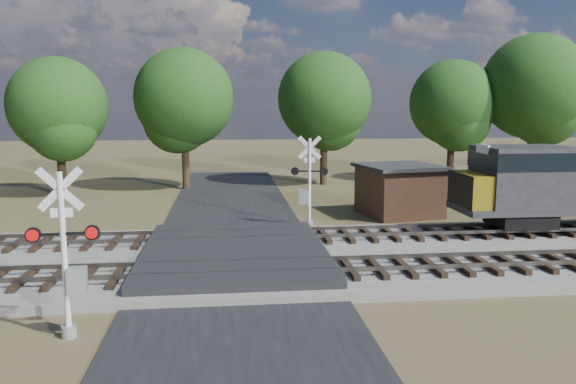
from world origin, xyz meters
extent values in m
plane|color=#4B4A28|center=(0.00, 0.00, 0.00)|extent=(160.00, 160.00, 0.00)
cube|color=gray|center=(10.00, 0.50, 0.15)|extent=(140.00, 10.00, 0.30)
cube|color=black|center=(0.00, 0.00, 0.04)|extent=(7.00, 60.00, 0.08)
cube|color=#262628|center=(0.00, 0.50, 0.32)|extent=(7.00, 9.00, 0.62)
cube|color=black|center=(2.00, -2.00, 0.39)|extent=(44.00, 2.60, 0.18)
cube|color=#555049|center=(10.00, -2.72, 0.55)|extent=(140.00, 0.08, 0.15)
cube|color=#555049|center=(10.00, -1.28, 0.55)|extent=(140.00, 0.08, 0.15)
cube|color=black|center=(2.00, 3.00, 0.39)|extent=(44.00, 2.60, 0.18)
cube|color=#555049|center=(10.00, 2.28, 0.55)|extent=(140.00, 0.08, 0.15)
cube|color=#555049|center=(10.00, 3.72, 0.55)|extent=(140.00, 0.08, 0.15)
cylinder|color=silver|center=(-4.48, -6.19, 2.21)|extent=(0.15, 0.15, 4.41)
cylinder|color=#999B9E|center=(-4.48, -6.19, 0.17)|extent=(0.40, 0.40, 0.33)
cube|color=silver|center=(-4.48, -6.19, 3.97)|extent=(1.15, 0.15, 1.15)
cube|color=silver|center=(-4.48, -6.19, 3.97)|extent=(1.15, 0.15, 1.15)
cube|color=silver|center=(-4.48, -6.19, 3.37)|extent=(0.55, 0.08, 0.24)
cube|color=black|center=(-4.48, -6.19, 2.81)|extent=(1.76, 0.23, 0.07)
cylinder|color=red|center=(-5.19, -6.26, 2.81)|extent=(0.41, 0.15, 0.40)
cylinder|color=red|center=(-3.76, -6.13, 2.81)|extent=(0.41, 0.15, 0.40)
cube|color=#999B9E|center=(-4.20, -6.17, 1.55)|extent=(0.52, 0.38, 0.72)
cylinder|color=silver|center=(3.83, 6.49, 2.23)|extent=(0.16, 0.16, 4.47)
cylinder|color=#999B9E|center=(3.83, 6.49, 0.17)|extent=(0.40, 0.40, 0.34)
cube|color=silver|center=(3.83, 6.49, 4.02)|extent=(1.16, 0.23, 1.17)
cube|color=silver|center=(3.83, 6.49, 4.02)|extent=(1.16, 0.23, 1.17)
cube|color=silver|center=(3.83, 6.49, 3.41)|extent=(0.56, 0.12, 0.25)
cube|color=black|center=(3.83, 6.49, 2.85)|extent=(1.78, 0.35, 0.07)
cylinder|color=red|center=(4.55, 6.37, 2.85)|extent=(0.41, 0.17, 0.40)
cylinder|color=red|center=(3.11, 6.60, 2.85)|extent=(0.41, 0.17, 0.40)
cube|color=#999B9E|center=(3.56, 6.53, 1.56)|extent=(0.55, 0.41, 0.73)
cube|color=#4C2F20|center=(9.29, 9.16, 1.32)|extent=(4.41, 4.41, 2.64)
cube|color=#2B2B2D|center=(9.29, 9.16, 2.73)|extent=(4.85, 4.85, 0.19)
cylinder|color=black|center=(-11.40, 18.50, 2.32)|extent=(0.56, 0.56, 4.65)
sphere|color=#123A13|center=(-11.40, 18.50, 6.04)|extent=(6.50, 6.50, 6.50)
cylinder|color=black|center=(-3.21, 20.54, 2.54)|extent=(0.56, 0.56, 5.09)
sphere|color=#123A13|center=(-3.21, 20.54, 6.61)|extent=(7.12, 7.12, 7.12)
cylinder|color=black|center=(7.21, 21.73, 2.53)|extent=(0.56, 0.56, 5.06)
sphere|color=#123A13|center=(7.21, 21.73, 6.58)|extent=(7.09, 7.09, 7.09)
cylinder|color=black|center=(17.57, 22.18, 2.41)|extent=(0.56, 0.56, 4.83)
sphere|color=#123A13|center=(17.57, 22.18, 6.27)|extent=(6.76, 6.76, 6.76)
cylinder|color=black|center=(23.39, 20.63, 2.88)|extent=(0.56, 0.56, 5.76)
sphere|color=#123A13|center=(23.39, 20.63, 7.49)|extent=(8.06, 8.06, 8.06)
camera|label=1|loc=(-0.26, -20.83, 6.08)|focal=35.00mm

